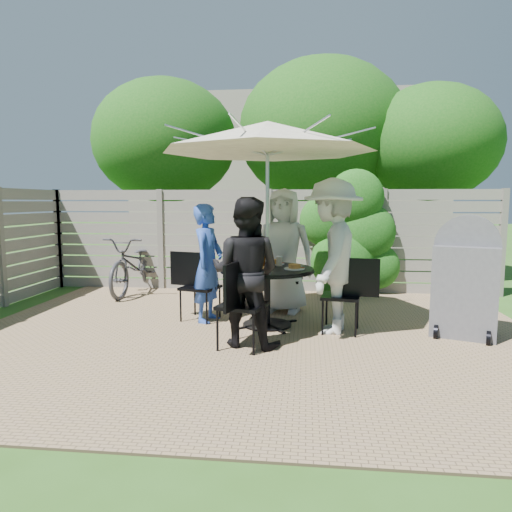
# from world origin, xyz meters

# --- Properties ---
(backyard_envelope) EXTENTS (60.00, 60.00, 5.00)m
(backyard_envelope) POSITION_xyz_m (0.09, 10.29, 2.61)
(backyard_envelope) COLOR #315B1C
(backyard_envelope) RESTS_ON ground
(patio_table) EXTENTS (1.40, 1.40, 0.78)m
(patio_table) POSITION_xyz_m (0.17, 0.63, 0.54)
(patio_table) COLOR black
(patio_table) RESTS_ON ground
(umbrella) EXTENTS (3.20, 3.20, 2.62)m
(umbrella) POSITION_xyz_m (0.17, 0.63, 2.43)
(umbrella) COLOR silver
(umbrella) RESTS_ON ground
(chair_back) EXTENTS (0.52, 0.71, 0.95)m
(chair_back) POSITION_xyz_m (0.37, 1.58, 0.29)
(chair_back) COLOR black
(chair_back) RESTS_ON ground
(person_back) EXTENTS (0.99, 0.75, 1.82)m
(person_back) POSITION_xyz_m (0.34, 1.44, 0.91)
(person_back) COLOR beige
(person_back) RESTS_ON ground
(chair_left) EXTENTS (0.72, 0.56, 0.94)m
(chair_left) POSITION_xyz_m (-0.77, 0.83, 0.28)
(chair_left) COLOR black
(chair_left) RESTS_ON ground
(person_left) EXTENTS (0.49, 0.65, 1.60)m
(person_left) POSITION_xyz_m (-0.64, 0.80, 0.80)
(person_left) COLOR #294CB2
(person_left) RESTS_ON ground
(chair_front) EXTENTS (0.58, 0.76, 1.00)m
(chair_front) POSITION_xyz_m (-0.03, -0.31, 0.30)
(chair_front) COLOR black
(chair_front) RESTS_ON ground
(person_front) EXTENTS (0.93, 0.79, 1.68)m
(person_front) POSITION_xyz_m (0.00, -0.18, 0.84)
(person_front) COLOR black
(person_front) RESTS_ON ground
(chair_right) EXTENTS (0.71, 0.52, 0.95)m
(chair_right) POSITION_xyz_m (1.12, 0.43, 0.29)
(chair_right) COLOR black
(chair_right) RESTS_ON ground
(person_right) EXTENTS (0.95, 1.35, 1.91)m
(person_right) POSITION_xyz_m (0.99, 0.46, 0.96)
(person_right) COLOR beige
(person_right) RESTS_ON ground
(plate_back) EXTENTS (0.26, 0.26, 0.06)m
(plate_back) POSITION_xyz_m (0.25, 0.98, 0.80)
(plate_back) COLOR white
(plate_back) RESTS_ON patio_table
(plate_left) EXTENTS (0.26, 0.26, 0.06)m
(plate_left) POSITION_xyz_m (-0.18, 0.71, 0.80)
(plate_left) COLOR white
(plate_left) RESTS_ON patio_table
(plate_front) EXTENTS (0.26, 0.26, 0.06)m
(plate_front) POSITION_xyz_m (0.10, 0.28, 0.80)
(plate_front) COLOR white
(plate_front) RESTS_ON patio_table
(plate_right) EXTENTS (0.26, 0.26, 0.06)m
(plate_right) POSITION_xyz_m (0.53, 0.56, 0.80)
(plate_right) COLOR white
(plate_right) RESTS_ON patio_table
(glass_back) EXTENTS (0.07, 0.07, 0.14)m
(glass_back) POSITION_xyz_m (0.12, 0.91, 0.85)
(glass_back) COLOR silver
(glass_back) RESTS_ON patio_table
(glass_left) EXTENTS (0.07, 0.07, 0.14)m
(glass_left) POSITION_xyz_m (-0.10, 0.58, 0.85)
(glass_left) COLOR silver
(glass_left) RESTS_ON patio_table
(glass_front) EXTENTS (0.07, 0.07, 0.14)m
(glass_front) POSITION_xyz_m (0.22, 0.36, 0.85)
(glass_front) COLOR silver
(glass_front) RESTS_ON patio_table
(syrup_jug) EXTENTS (0.09, 0.09, 0.16)m
(syrup_jug) POSITION_xyz_m (0.13, 0.69, 0.86)
(syrup_jug) COLOR #59280C
(syrup_jug) RESTS_ON patio_table
(coffee_cup) EXTENTS (0.08, 0.08, 0.12)m
(coffee_cup) POSITION_xyz_m (0.32, 0.83, 0.84)
(coffee_cup) COLOR #C6B293
(coffee_cup) RESTS_ON patio_table
(bicycle) EXTENTS (0.77, 1.98, 1.02)m
(bicycle) POSITION_xyz_m (-2.34, 2.60, 0.51)
(bicycle) COLOR #333338
(bicycle) RESTS_ON ground
(bbq_grill) EXTENTS (0.87, 0.77, 1.47)m
(bbq_grill) POSITION_xyz_m (2.57, 0.46, 0.67)
(bbq_grill) COLOR #59595E
(bbq_grill) RESTS_ON ground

